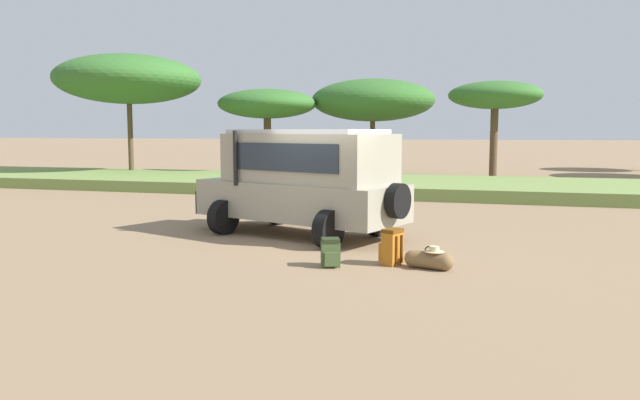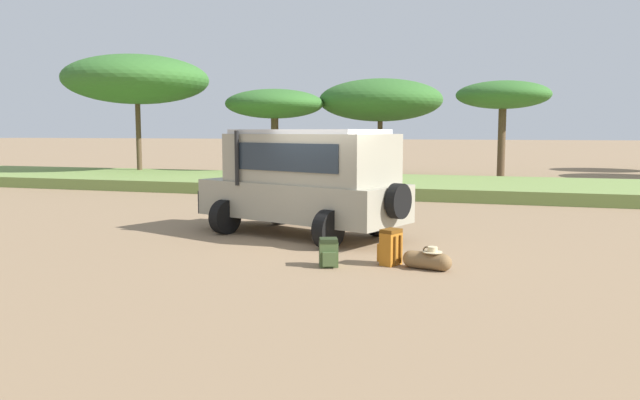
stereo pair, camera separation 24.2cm
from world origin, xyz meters
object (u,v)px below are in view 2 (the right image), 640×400
backpack_beside_front_wheel (329,253)px  backpack_cluster_center (390,247)px  acacia_tree_centre_back (380,100)px  safari_vehicle (305,180)px  duffel_bag_low_black_case (427,260)px  acacia_tree_left_mid (275,104)px  acacia_tree_right_mid (503,96)px  acacia_tree_far_left (137,80)px

backpack_beside_front_wheel → backpack_cluster_center: 1.12m
acacia_tree_centre_back → safari_vehicle: bearing=-83.0°
duffel_bag_low_black_case → acacia_tree_left_mid: (-10.54, 19.23, 3.59)m
acacia_tree_left_mid → acacia_tree_right_mid: 11.27m
backpack_cluster_center → acacia_tree_right_mid: acacia_tree_right_mid is taller
backpack_beside_front_wheel → acacia_tree_centre_back: 22.51m
safari_vehicle → backpack_beside_front_wheel: 3.53m
safari_vehicle → acacia_tree_far_left: acacia_tree_far_left is taller
duffel_bag_low_black_case → acacia_tree_right_mid: 20.78m
acacia_tree_centre_back → acacia_tree_right_mid: acacia_tree_centre_back is taller
backpack_beside_front_wheel → acacia_tree_far_left: size_ratio=0.07×
backpack_beside_front_wheel → acacia_tree_centre_back: bearing=99.9°
acacia_tree_left_mid → acacia_tree_right_mid: (11.20, 1.17, 0.31)m
safari_vehicle → backpack_cluster_center: (2.51, -2.56, -0.98)m
backpack_beside_front_wheel → duffel_bag_low_black_case: (1.71, 0.31, -0.09)m
acacia_tree_centre_back → acacia_tree_right_mid: bearing=-10.5°
safari_vehicle → backpack_cluster_center: safari_vehicle is taller
acacia_tree_left_mid → duffel_bag_low_black_case: bearing=-61.3°
acacia_tree_left_mid → acacia_tree_right_mid: bearing=6.0°
safari_vehicle → acacia_tree_centre_back: (-2.33, 18.84, 2.70)m
safari_vehicle → acacia_tree_right_mid: bearing=77.7°
backpack_cluster_center → acacia_tree_left_mid: (-9.85, 19.07, 3.43)m
acacia_tree_left_mid → acacia_tree_centre_back: acacia_tree_centre_back is taller
safari_vehicle → duffel_bag_low_black_case: size_ratio=6.16×
acacia_tree_far_left → acacia_tree_centre_back: (11.28, 5.07, -0.94)m
backpack_beside_front_wheel → acacia_tree_far_left: bearing=132.0°
safari_vehicle → acacia_tree_centre_back: 19.17m
backpack_beside_front_wheel → duffel_bag_low_black_case: backpack_beside_front_wheel is taller
safari_vehicle → acacia_tree_centre_back: bearing=97.0°
acacia_tree_far_left → acacia_tree_left_mid: acacia_tree_far_left is taller
safari_vehicle → acacia_tree_right_mid: 18.31m
backpack_cluster_center → acacia_tree_right_mid: (1.35, 20.24, 3.74)m
acacia_tree_left_mid → acacia_tree_centre_back: 5.53m
backpack_cluster_center → duffel_bag_low_black_case: (0.69, -0.16, -0.16)m
acacia_tree_left_mid → acacia_tree_right_mid: acacia_tree_right_mid is taller
backpack_cluster_center → acacia_tree_centre_back: size_ratio=0.10×
safari_vehicle → acacia_tree_centre_back: acacia_tree_centre_back is taller
acacia_tree_centre_back → backpack_cluster_center: bearing=-77.3°
backpack_cluster_center → acacia_tree_left_mid: acacia_tree_left_mid is taller
acacia_tree_left_mid → acacia_tree_right_mid: size_ratio=1.07×
safari_vehicle → acacia_tree_left_mid: bearing=114.0°
duffel_bag_low_black_case → acacia_tree_far_left: acacia_tree_far_left is taller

